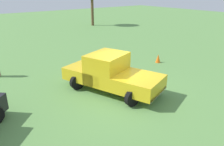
% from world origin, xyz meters
% --- Properties ---
extents(ground_plane, '(80.00, 80.00, 0.00)m').
position_xyz_m(ground_plane, '(0.00, 0.00, 0.00)').
color(ground_plane, '#5B8C47').
extents(pickup_truck, '(3.31, 5.05, 1.78)m').
position_xyz_m(pickup_truck, '(0.37, -0.63, 0.91)').
color(pickup_truck, black).
rests_on(pickup_truck, ground_plane).
extents(traffic_cone, '(0.32, 0.32, 0.55)m').
position_xyz_m(traffic_cone, '(-4.69, -2.10, 0.28)').
color(traffic_cone, orange).
rests_on(traffic_cone, ground_plane).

